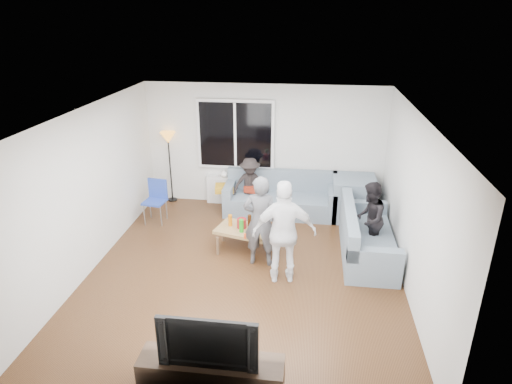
# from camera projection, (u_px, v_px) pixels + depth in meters

# --- Properties ---
(floor) EXTENTS (5.00, 5.50, 0.04)m
(floor) POSITION_uv_depth(u_px,v_px,m) (245.00, 271.00, 7.26)
(floor) COLOR #56351C
(floor) RESTS_ON ground
(ceiling) EXTENTS (5.00, 5.50, 0.04)m
(ceiling) POSITION_uv_depth(u_px,v_px,m) (244.00, 112.00, 6.25)
(ceiling) COLOR white
(ceiling) RESTS_ON ground
(wall_back) EXTENTS (5.00, 0.04, 2.60)m
(wall_back) POSITION_uv_depth(u_px,v_px,m) (264.00, 146.00, 9.29)
(wall_back) COLOR silver
(wall_back) RESTS_ON ground
(wall_front) EXTENTS (5.00, 0.04, 2.60)m
(wall_front) POSITION_uv_depth(u_px,v_px,m) (201.00, 311.00, 4.22)
(wall_front) COLOR silver
(wall_front) RESTS_ON ground
(wall_left) EXTENTS (0.04, 5.50, 2.60)m
(wall_left) POSITION_uv_depth(u_px,v_px,m) (89.00, 190.00, 7.05)
(wall_left) COLOR silver
(wall_left) RESTS_ON ground
(wall_right) EXTENTS (0.04, 5.50, 2.60)m
(wall_right) POSITION_uv_depth(u_px,v_px,m) (414.00, 206.00, 6.46)
(wall_right) COLOR silver
(wall_right) RESTS_ON ground
(window_frame) EXTENTS (1.62, 0.06, 1.47)m
(window_frame) POSITION_uv_depth(u_px,v_px,m) (236.00, 135.00, 9.19)
(window_frame) COLOR white
(window_frame) RESTS_ON wall_back
(window_glass) EXTENTS (1.50, 0.02, 1.35)m
(window_glass) POSITION_uv_depth(u_px,v_px,m) (235.00, 135.00, 9.16)
(window_glass) COLOR black
(window_glass) RESTS_ON window_frame
(window_mullion) EXTENTS (0.05, 0.03, 1.35)m
(window_mullion) POSITION_uv_depth(u_px,v_px,m) (235.00, 135.00, 9.15)
(window_mullion) COLOR white
(window_mullion) RESTS_ON window_frame
(radiator) EXTENTS (1.30, 0.12, 0.62)m
(radiator) POSITION_uv_depth(u_px,v_px,m) (236.00, 190.00, 9.63)
(radiator) COLOR silver
(radiator) RESTS_ON floor
(potted_plant) EXTENTS (0.22, 0.19, 0.35)m
(potted_plant) POSITION_uv_depth(u_px,v_px,m) (250.00, 170.00, 9.38)
(potted_plant) COLOR #345E25
(potted_plant) RESTS_ON radiator
(vase) EXTENTS (0.20, 0.20, 0.17)m
(vase) POSITION_uv_depth(u_px,v_px,m) (224.00, 173.00, 9.48)
(vase) COLOR white
(vase) RESTS_ON radiator
(sofa_back_section) EXTENTS (2.30, 0.85, 0.85)m
(sofa_back_section) POSITION_uv_depth(u_px,v_px,m) (280.00, 194.00, 9.12)
(sofa_back_section) COLOR slate
(sofa_back_section) RESTS_ON floor
(sofa_right_section) EXTENTS (2.00, 0.85, 0.85)m
(sofa_right_section) POSITION_uv_depth(u_px,v_px,m) (368.00, 233.00, 7.55)
(sofa_right_section) COLOR slate
(sofa_right_section) RESTS_ON floor
(sofa_corner) EXTENTS (0.85, 0.85, 0.85)m
(sofa_corner) POSITION_uv_depth(u_px,v_px,m) (353.00, 198.00, 8.95)
(sofa_corner) COLOR slate
(sofa_corner) RESTS_ON floor
(cushion_yellow) EXTENTS (0.43, 0.38, 0.14)m
(cushion_yellow) POSITION_uv_depth(u_px,v_px,m) (224.00, 188.00, 9.21)
(cushion_yellow) COLOR #BF891C
(cushion_yellow) RESTS_ON sofa_back_section
(cushion_red) EXTENTS (0.42, 0.38, 0.13)m
(cushion_red) POSITION_uv_depth(u_px,v_px,m) (254.00, 188.00, 9.21)
(cushion_red) COLOR maroon
(cushion_red) RESTS_ON sofa_back_section
(coffee_table) EXTENTS (1.22, 0.86, 0.40)m
(coffee_table) POSITION_uv_depth(u_px,v_px,m) (248.00, 239.00, 7.81)
(coffee_table) COLOR #A37C4F
(coffee_table) RESTS_ON floor
(pitcher) EXTENTS (0.17, 0.17, 0.17)m
(pitcher) POSITION_uv_depth(u_px,v_px,m) (242.00, 223.00, 7.76)
(pitcher) COLOR maroon
(pitcher) RESTS_ON coffee_table
(side_chair) EXTENTS (0.45, 0.45, 0.86)m
(side_chair) POSITION_uv_depth(u_px,v_px,m) (155.00, 202.00, 8.74)
(side_chair) COLOR #2742A9
(side_chair) RESTS_ON floor
(floor_lamp) EXTENTS (0.32, 0.32, 1.56)m
(floor_lamp) POSITION_uv_depth(u_px,v_px,m) (170.00, 167.00, 9.61)
(floor_lamp) COLOR orange
(floor_lamp) RESTS_ON floor
(player_left) EXTENTS (0.57, 0.38, 1.56)m
(player_left) POSITION_uv_depth(u_px,v_px,m) (260.00, 221.00, 7.17)
(player_left) COLOR #4B4C50
(player_left) RESTS_ON floor
(player_right) EXTENTS (1.02, 0.53, 1.67)m
(player_right) POSITION_uv_depth(u_px,v_px,m) (284.00, 232.00, 6.69)
(player_right) COLOR white
(player_right) RESTS_ON floor
(spectator_right) EXTENTS (0.64, 0.74, 1.32)m
(spectator_right) POSITION_uv_depth(u_px,v_px,m) (369.00, 219.00, 7.52)
(spectator_right) COLOR black
(spectator_right) RESTS_ON floor
(spectator_back) EXTENTS (0.85, 0.63, 1.18)m
(spectator_back) POSITION_uv_depth(u_px,v_px,m) (250.00, 185.00, 9.16)
(spectator_back) COLOR black
(spectator_back) RESTS_ON floor
(tv_console) EXTENTS (1.60, 0.40, 0.44)m
(tv_console) POSITION_uv_depth(u_px,v_px,m) (212.00, 375.00, 4.88)
(tv_console) COLOR #332419
(tv_console) RESTS_ON floor
(television) EXTENTS (1.08, 0.14, 0.62)m
(television) POSITION_uv_depth(u_px,v_px,m) (210.00, 337.00, 4.67)
(television) COLOR black
(television) RESTS_ON tv_console
(bottle_e) EXTENTS (0.07, 0.07, 0.19)m
(bottle_e) POSITION_uv_depth(u_px,v_px,m) (268.00, 223.00, 7.73)
(bottle_e) COLOR black
(bottle_e) RESTS_ON coffee_table
(bottle_a) EXTENTS (0.07, 0.07, 0.21)m
(bottle_a) POSITION_uv_depth(u_px,v_px,m) (230.00, 220.00, 7.82)
(bottle_a) COLOR #C7690B
(bottle_a) RESTS_ON coffee_table
(bottle_c) EXTENTS (0.07, 0.07, 0.21)m
(bottle_c) POSITION_uv_depth(u_px,v_px,m) (250.00, 220.00, 7.81)
(bottle_c) COLOR #341B0B
(bottle_c) RESTS_ON coffee_table
(bottle_b) EXTENTS (0.08, 0.08, 0.23)m
(bottle_b) POSITION_uv_depth(u_px,v_px,m) (241.00, 226.00, 7.60)
(bottle_b) COLOR #1C951B
(bottle_b) RESTS_ON coffee_table
(bottle_d) EXTENTS (0.07, 0.07, 0.26)m
(bottle_d) POSITION_uv_depth(u_px,v_px,m) (262.00, 225.00, 7.60)
(bottle_d) COLOR orange
(bottle_d) RESTS_ON coffee_table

